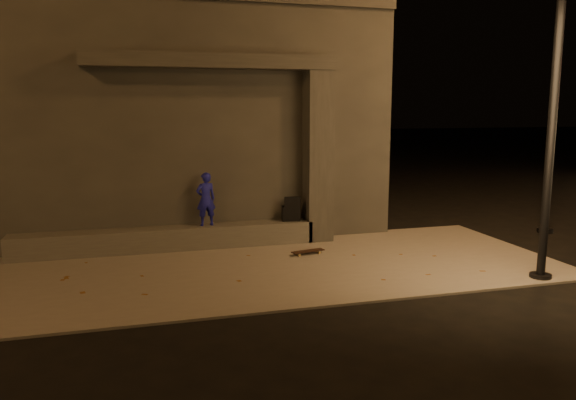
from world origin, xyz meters
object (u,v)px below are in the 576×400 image
object	(u,v)px
skateboarder	(206,199)
skateboard	(308,251)
backpack	(291,212)
street_lamp_0	(560,24)
column	(318,157)

from	to	relation	value
skateboarder	skateboard	size ratio (longest dim) A/B	1.58
skateboarder	backpack	size ratio (longest dim) A/B	2.05
skateboarder	skateboard	bearing A→B (deg)	139.46
street_lamp_0	column	bearing A→B (deg)	127.03
backpack	skateboard	bearing A→B (deg)	-79.25
column	street_lamp_0	xyz separation A→B (m)	(2.75, -3.65, 2.34)
street_lamp_0	skateboarder	bearing A→B (deg)	144.72
column	street_lamp_0	world-z (taller)	street_lamp_0
backpack	skateboarder	bearing A→B (deg)	-170.12
skateboard	backpack	bearing A→B (deg)	79.25
skateboarder	column	bearing A→B (deg)	171.67
skateboard	skateboarder	bearing A→B (deg)	136.16
skateboard	street_lamp_0	size ratio (longest dim) A/B	0.09
backpack	street_lamp_0	size ratio (longest dim) A/B	0.07
column	backpack	xyz separation A→B (m)	(-0.60, 0.00, -1.17)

